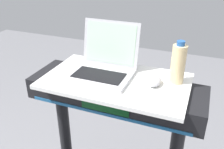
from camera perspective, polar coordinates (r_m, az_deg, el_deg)
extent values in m
cylinder|color=black|center=(1.68, -10.59, -15.30)|extent=(0.07, 0.07, 0.81)
cube|color=black|center=(1.28, 0.83, -4.08)|extent=(0.90, 0.28, 0.11)
cube|color=#0C3F19|center=(1.16, -1.71, -7.43)|extent=(0.24, 0.01, 0.06)
cube|color=#1E598C|center=(1.19, -1.66, -9.19)|extent=(0.81, 0.00, 0.02)
cube|color=white|center=(1.24, 0.85, -1.50)|extent=(0.72, 0.42, 0.02)
cube|color=#B7B7BC|center=(1.26, -2.72, -0.22)|extent=(0.31, 0.24, 0.02)
cube|color=black|center=(1.24, -3.07, -0.14)|extent=(0.26, 0.13, 0.00)
cube|color=#B7B7BC|center=(1.33, -0.29, 7.26)|extent=(0.31, 0.06, 0.24)
cube|color=#B2E0B7|center=(1.32, -0.37, 7.23)|extent=(0.27, 0.04, 0.21)
ellipsoid|color=#B2B2B7|center=(1.20, 9.88, -1.61)|extent=(0.06, 0.10, 0.03)
cylinder|color=beige|center=(1.22, 15.02, 2.30)|extent=(0.07, 0.07, 0.19)
cylinder|color=#2659A5|center=(1.18, 15.62, 6.98)|extent=(0.04, 0.04, 0.02)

